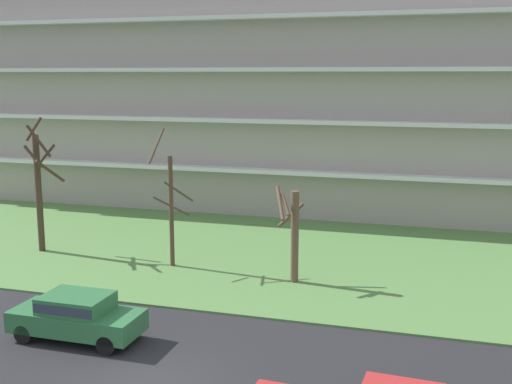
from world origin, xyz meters
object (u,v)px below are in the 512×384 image
object	(u,v)px
tree_far_left	(39,185)
sedan_green_near_left	(77,315)
tree_center	(293,232)
tree_left	(171,207)

from	to	relation	value
tree_far_left	sedan_green_near_left	xyz separation A→B (m)	(7.56, -8.92, -2.54)
tree_far_left	tree_center	xyz separation A→B (m)	(13.11, -1.12, -1.18)
tree_center	tree_far_left	bearing A→B (deg)	175.09
tree_left	sedan_green_near_left	size ratio (longest dim) A/B	1.45
tree_far_left	tree_center	distance (m)	13.21
tree_left	sedan_green_near_left	distance (m)	8.63
tree_left	tree_center	bearing A→B (deg)	-5.85
sedan_green_near_left	tree_left	bearing A→B (deg)	-87.71
tree_far_left	tree_left	size ratio (longest dim) A/B	1.06
tree_left	tree_center	distance (m)	5.91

